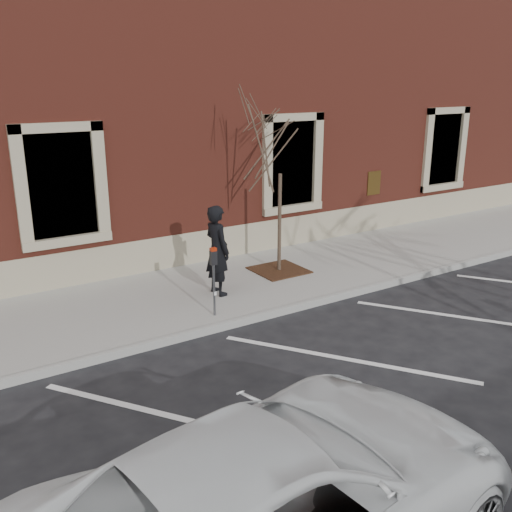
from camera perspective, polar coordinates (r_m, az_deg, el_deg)
ground at (r=11.50m, az=1.62°, el=-5.99°), size 120.00×120.00×0.00m
sidewalk_near at (r=12.85m, az=-2.77°, el=-3.08°), size 40.00×3.50×0.15m
curb_near at (r=11.43m, az=1.77°, el=-5.73°), size 40.00×0.12×0.15m
parking_stripes at (r=9.94m, az=8.89°, el=-10.14°), size 28.00×4.40×0.01m
building_civic at (r=17.51m, az=-13.18°, el=15.07°), size 40.00×8.62×8.00m
man at (r=11.96m, az=-3.89°, el=0.57°), size 0.51×0.73×1.92m
parking_meter at (r=10.83m, az=-4.26°, el=-1.30°), size 0.12×0.10×1.37m
tree_grate at (r=13.67m, az=2.31°, el=-1.41°), size 1.18×1.18×0.03m
sapling at (r=13.03m, az=2.47°, el=10.97°), size 2.54×2.54×4.24m
white_truck at (r=5.82m, az=1.59°, el=-23.23°), size 5.75×3.10×1.53m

